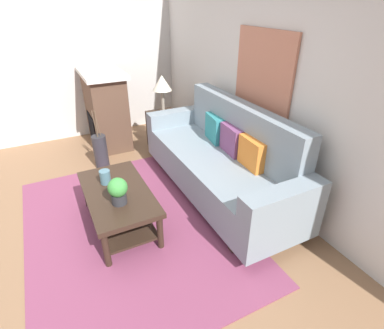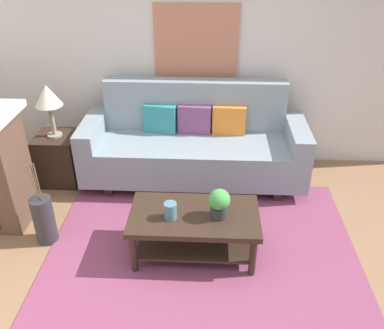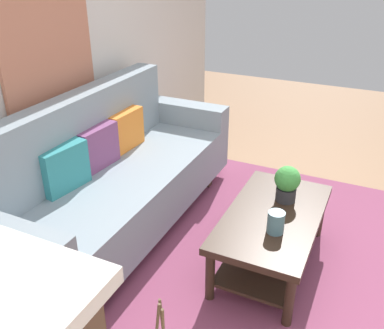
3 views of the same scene
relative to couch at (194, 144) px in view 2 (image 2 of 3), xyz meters
name	(u,v)px [view 2 (image 2 of 3)]	position (x,y,z in m)	size (l,w,h in m)	color
ground_plane	(201,288)	(0.13, -1.66, -0.43)	(9.41, 9.41, 0.00)	#8C6647
wall_back	(208,48)	(0.13, 0.54, 0.92)	(5.41, 0.10, 2.70)	silver
area_rug	(203,245)	(0.13, -1.16, -0.43)	(2.74, 2.03, 0.01)	#843D5B
couch	(194,144)	(0.00, 0.00, 0.00)	(2.40, 0.84, 1.08)	gray
throw_pillow_teal	(160,118)	(-0.38, 0.12, 0.25)	(0.36, 0.12, 0.32)	teal
throw_pillow_plum	(195,119)	(0.00, 0.12, 0.25)	(0.36, 0.12, 0.32)	#7A4270
throw_pillow_orange	(229,120)	(0.38, 0.12, 0.25)	(0.36, 0.12, 0.32)	orange
coffee_table	(194,224)	(0.06, -1.24, -0.12)	(1.10, 0.60, 0.43)	#332319
tabletop_vase	(170,211)	(-0.14, -1.31, 0.07)	(0.11, 0.11, 0.14)	slate
potted_plant_tabletop	(219,203)	(0.26, -1.27, 0.14)	(0.18, 0.18, 0.26)	#2D2D33
side_table	(59,158)	(-1.50, -0.11, -0.15)	(0.44, 0.44, 0.56)	#332319
table_lamp	(48,98)	(-1.50, -0.11, 0.56)	(0.28, 0.28, 0.57)	gray
floor_vase	(44,220)	(-1.30, -1.14, -0.20)	(0.19, 0.19, 0.46)	#2D2D33
floor_vase_branch_a	(38,182)	(-1.28, -1.14, 0.21)	(0.01, 0.01, 0.36)	brown
floor_vase_branch_b	(35,181)	(-1.31, -1.13, 0.21)	(0.01, 0.01, 0.36)	brown
floor_vase_branch_c	(33,183)	(-1.31, -1.16, 0.21)	(0.01, 0.01, 0.36)	brown
framed_painting	(196,45)	(0.00, 0.47, 0.98)	(0.91, 0.03, 0.85)	#B77056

